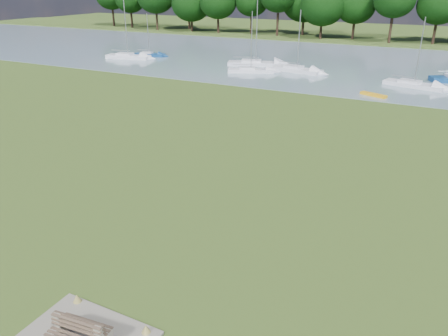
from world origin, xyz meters
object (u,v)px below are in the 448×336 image
at_px(sailboat_0, 296,68).
at_px(sailboat_3, 250,69).
at_px(bench_pair, 79,332).
at_px(sailboat_6, 255,62).
at_px(kayak, 373,95).
at_px(sailboat_4, 149,54).
at_px(sailboat_1, 128,55).
at_px(sailboat_5, 413,83).

bearing_deg(sailboat_0, sailboat_3, -136.89).
bearing_deg(bench_pair, sailboat_6, 101.18).
distance_m(kayak, sailboat_0, 14.09).
xyz_separation_m(sailboat_4, sailboat_6, (17.78, -0.02, 0.07)).
relative_size(kayak, sailboat_0, 0.37).
xyz_separation_m(sailboat_0, sailboat_3, (-5.07, -3.06, -0.04)).
bearing_deg(kayak, bench_pair, -70.92).
bearing_deg(bench_pair, kayak, 80.21).
bearing_deg(kayak, sailboat_4, -173.56).
relative_size(sailboat_3, sailboat_4, 1.17).
relative_size(sailboat_1, sailboat_6, 1.04).
bearing_deg(bench_pair, sailboat_1, 121.19).
height_order(kayak, sailboat_6, sailboat_6).
bearing_deg(sailboat_4, kayak, -28.91).
bearing_deg(sailboat_6, sailboat_4, 160.31).
height_order(kayak, sailboat_1, sailboat_1).
xyz_separation_m(kayak, sailboat_6, (-17.46, 10.51, 0.32)).
bearing_deg(sailboat_4, sailboat_5, -18.53).
relative_size(bench_pair, sailboat_0, 0.26).
bearing_deg(kayak, sailboat_6, 172.04).
bearing_deg(kayak, sailboat_5, 86.66).
xyz_separation_m(sailboat_0, sailboat_4, (-24.23, 1.73, -0.05)).
distance_m(sailboat_1, sailboat_3, 20.73).
height_order(sailboat_1, sailboat_5, sailboat_1).
relative_size(kayak, sailboat_6, 0.33).
bearing_deg(sailboat_3, kayak, -40.77).
distance_m(sailboat_0, sailboat_4, 24.30).
distance_m(sailboat_0, sailboat_1, 25.78).
relative_size(kayak, sailboat_3, 0.37).
bearing_deg(sailboat_1, sailboat_3, -14.81).
bearing_deg(kayak, sailboat_3, -176.55).
xyz_separation_m(bench_pair, sailboat_5, (5.80, 44.33, -0.06)).
distance_m(kayak, sailboat_6, 20.38).
bearing_deg(bench_pair, sailboat_5, 76.75).
bearing_deg(sailboat_1, sailboat_6, -1.03).
bearing_deg(sailboat_3, bench_pair, -94.09).
distance_m(bench_pair, sailboat_5, 44.70).
relative_size(sailboat_0, sailboat_6, 0.89).
bearing_deg(sailboat_0, sailboat_1, -164.66).
distance_m(sailboat_1, sailboat_5, 39.89).
height_order(bench_pair, kayak, bench_pair).
bearing_deg(sailboat_4, bench_pair, -68.40).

